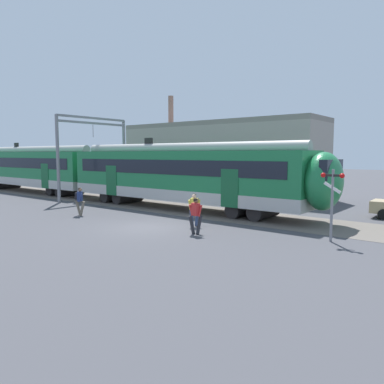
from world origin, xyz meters
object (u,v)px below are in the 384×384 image
at_px(commuter_train, 97,171).
at_px(pedestrian_navy, 80,199).
at_px(pedestrian_red, 196,213).
at_px(pedestrian_yellow, 194,207).
at_px(crossing_signal, 332,194).

distance_m(commuter_train, pedestrian_navy, 8.21).
bearing_deg(pedestrian_navy, pedestrian_red, 1.00).
distance_m(pedestrian_navy, pedestrian_yellow, 7.47).
distance_m(pedestrian_yellow, pedestrian_red, 1.90).
bearing_deg(commuter_train, crossing_signal, -9.43).
distance_m(pedestrian_navy, pedestrian_red, 8.50).
xyz_separation_m(commuter_train, crossing_signal, (19.54, -3.25, -0.24)).
relative_size(commuter_train, pedestrian_navy, 22.83).
relative_size(commuter_train, crossing_signal, 12.68).
bearing_deg(crossing_signal, pedestrian_red, -156.24).
bearing_deg(pedestrian_yellow, commuter_train, 162.59).
xyz_separation_m(pedestrian_navy, pedestrian_red, (8.50, 0.15, -0.03)).
bearing_deg(pedestrian_yellow, pedestrian_navy, -167.48).
bearing_deg(pedestrian_red, pedestrian_yellow, 129.35).
bearing_deg(crossing_signal, pedestrian_yellow, -172.54).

